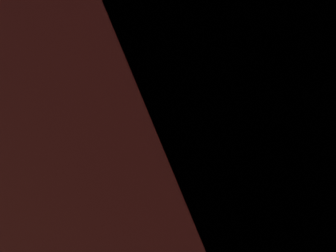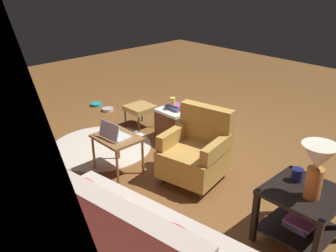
# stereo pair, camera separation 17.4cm
# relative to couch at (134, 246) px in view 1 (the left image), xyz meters

# --- Properties ---
(ground) EXTENTS (12.00, 12.00, 0.00)m
(ground) POSITION_rel_couch_xyz_m (1.25, -1.90, -0.33)
(ground) COLOR brown
(couch) EXTENTS (2.00, 1.12, 1.00)m
(couch) POSITION_rel_couch_xyz_m (0.00, 0.00, 0.00)
(couch) COLOR beige
(couch) RESTS_ON ground
(armchair) EXTENTS (0.78, 0.80, 0.87)m
(armchair) POSITION_rel_couch_xyz_m (0.64, -1.53, 0.03)
(armchair) COLOR #B78C3F
(armchair) RESTS_ON ground
(side_table) EXTENTS (0.64, 0.64, 0.55)m
(side_table) POSITION_rel_couch_xyz_m (-0.75, -1.43, 0.03)
(side_table) COLOR black
(side_table) RESTS_ON ground
(table_lamp) EXTENTS (0.30, 0.30, 0.50)m
(table_lamp) POSITION_rel_couch_xyz_m (-0.83, -1.38, 0.55)
(table_lamp) COLOR #C67A33
(table_lamp) RESTS_ON side_table
(small_vase) EXTENTS (0.10, 0.10, 0.12)m
(small_vase) POSITION_rel_couch_xyz_m (-0.61, -1.53, 0.28)
(small_vase) COLOR navy
(small_vase) RESTS_ON side_table
(book_stack_shelf) EXTENTS (0.26, 0.21, 0.07)m
(book_stack_shelf) POSITION_rel_couch_xyz_m (-0.75, -1.43, -0.14)
(book_stack_shelf) COLOR #595960
(book_stack_shelf) RESTS_ON side_table
(laptop_desk) EXTENTS (0.56, 0.44, 0.48)m
(laptop_desk) POSITION_rel_couch_xyz_m (1.42, -0.97, 0.09)
(laptop_desk) COLOR olive
(laptop_desk) RESTS_ON ground
(laptop) EXTENTS (0.34, 0.28, 0.21)m
(laptop) POSITION_rel_couch_xyz_m (1.42, -0.92, 0.20)
(laptop) COLOR silver
(laptop) RESTS_ON laptop_desk
(wicker_hamper) EXTENTS (0.45, 0.45, 0.48)m
(wicker_hamper) POSITION_rel_couch_xyz_m (1.59, -2.13, -0.09)
(wicker_hamper) COLOR brown
(wicker_hamper) RESTS_ON ground
(book_stack_hamper) EXTENTS (0.27, 0.20, 0.08)m
(book_stack_hamper) POSITION_rel_couch_xyz_m (1.60, -2.13, 0.19)
(book_stack_hamper) COLOR red
(book_stack_hamper) RESTS_ON wicker_hamper
(yellow_mug) EXTENTS (0.08, 0.08, 0.10)m
(yellow_mug) POSITION_rel_couch_xyz_m (1.61, -2.08, 0.28)
(yellow_mug) COLOR #E5D14C
(yellow_mug) RESTS_ON book_stack_hamper
(tv_remote) EXTENTS (0.10, 0.17, 0.02)m
(tv_remote) POSITION_rel_couch_xyz_m (1.69, -2.21, 0.16)
(tv_remote) COLOR #262628
(tv_remote) RESTS_ON wicker_hamper
(ottoman) EXTENTS (0.40, 0.40, 0.36)m
(ottoman) POSITION_rel_couch_xyz_m (2.30, -2.04, -0.02)
(ottoman) COLOR #AD8442
(ottoman) RESTS_ON ground
(circular_rug) EXTENTS (1.42, 1.42, 0.01)m
(circular_rug) POSITION_rel_couch_xyz_m (2.13, -1.18, -0.33)
(circular_rug) COLOR beige
(circular_rug) RESTS_ON ground
(pet_bowl_steel) EXTENTS (0.20, 0.20, 0.05)m
(pet_bowl_steel) POSITION_rel_couch_xyz_m (3.25, -2.06, -0.31)
(pet_bowl_steel) COLOR silver
(pet_bowl_steel) RESTS_ON ground
(pet_bowl_teal) EXTENTS (0.20, 0.20, 0.05)m
(pet_bowl_teal) POSITION_rel_couch_xyz_m (3.61, -2.05, -0.31)
(pet_bowl_teal) COLOR teal
(pet_bowl_teal) RESTS_ON ground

